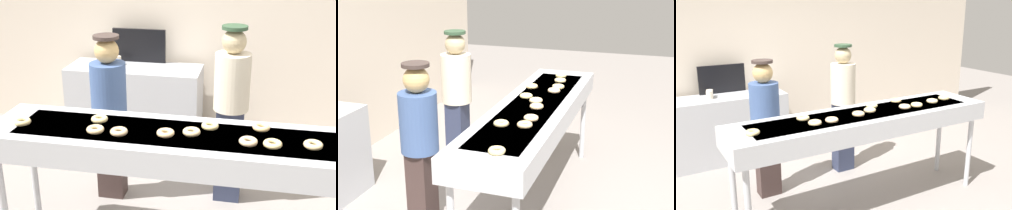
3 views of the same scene
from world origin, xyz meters
The scene contains 16 objects.
ground_plane centered at (0.00, 0.00, 0.00)m, with size 16.00×16.00×0.00m, color gray.
fryer_conveyor centered at (0.00, 0.00, 0.94)m, with size 2.82×0.65×1.04m.
plain_donut_0 centered at (-0.61, -0.09, 1.06)m, with size 0.12×0.12×0.04m, color #F7D290.
plain_donut_1 centered at (-0.11, -0.05, 1.06)m, with size 0.12×0.12×0.04m, color #EEC488.
plain_donut_2 centered at (-0.44, -0.10, 1.06)m, with size 0.12×0.12×0.04m, color #F0C58F.
plain_donut_3 centered at (-1.18, -0.06, 1.06)m, with size 0.12×0.12×0.04m, color #E7CE86.
plain_donut_4 centered at (0.06, 0.00, 1.06)m, with size 0.12×0.12×0.04m, color #E8C78B.
plain_donut_5 centered at (0.17, 0.13, 1.06)m, with size 0.12×0.12×0.04m, color #EAD486.
plain_donut_6 centered at (0.53, 0.18, 1.06)m, with size 0.12×0.12×0.04m, color #F8CE83.
plain_donut_7 centered at (1.09, -0.01, 1.06)m, with size 0.12×0.12×0.04m, color #E9D282.
plain_donut_8 centered at (-0.64, 0.10, 1.06)m, with size 0.12×0.12×0.04m, color #E7CE87.
plain_donut_9 centered at (0.45, -0.08, 1.06)m, with size 0.12×0.12×0.04m, color beige.
plain_donut_10 centered at (0.61, -0.09, 1.06)m, with size 0.12×0.12×0.04m, color #F4D489.
plain_donut_11 centered at (0.87, -0.05, 1.06)m, with size 0.12×0.12×0.04m, color #F2D38F.
worker_baker centered at (-0.80, 0.76, 0.86)m, with size 0.32×0.32×1.54m.
worker_assistant centered at (0.28, 0.91, 0.91)m, with size 0.31×0.31×1.64m.
Camera 2 is at (-4.03, -1.11, 2.35)m, focal length 50.71 mm.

